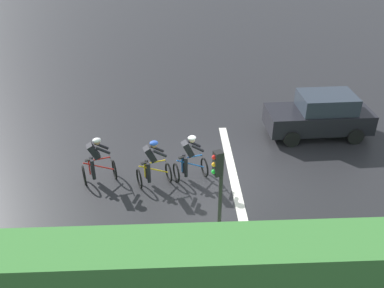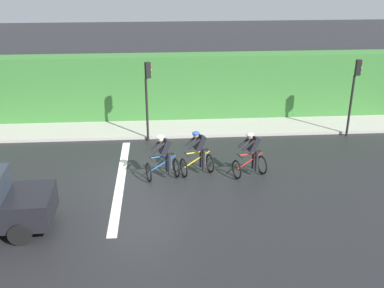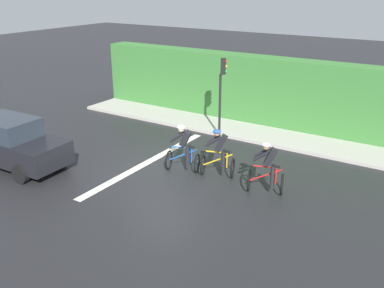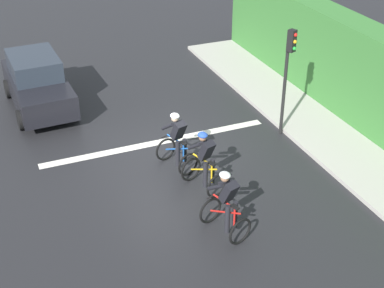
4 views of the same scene
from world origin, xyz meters
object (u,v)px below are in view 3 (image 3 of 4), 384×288
Objects in this scene: car_black at (12,143)px; traffic_light_near_crossing at (222,86)px; cyclist_lead at (268,169)px; cyclist_second at (219,154)px; cyclist_mid at (184,149)px.

traffic_light_near_crossing reaches higher than car_black.
car_black is at bearing -70.99° from cyclist_lead.
cyclist_lead is 5.37m from traffic_light_near_crossing.
cyclist_lead is 1.00× the size of cyclist_second.
cyclist_second is at bearing -98.16° from cyclist_lead.
cyclist_lead is at bearing 44.91° from traffic_light_near_crossing.
cyclist_mid is at bearing 8.76° from traffic_light_near_crossing.
cyclist_second is 1.26m from cyclist_mid.
cyclist_mid is 6.06m from car_black.
cyclist_second is (-0.27, -1.85, 0.00)m from cyclist_lead.
cyclist_lead is 0.50× the size of traffic_light_near_crossing.
cyclist_lead is 3.09m from cyclist_mid.
car_black is 8.22m from traffic_light_near_crossing.
cyclist_second is 0.50× the size of traffic_light_near_crossing.
traffic_light_near_crossing is (-3.40, -1.80, 1.43)m from cyclist_second.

